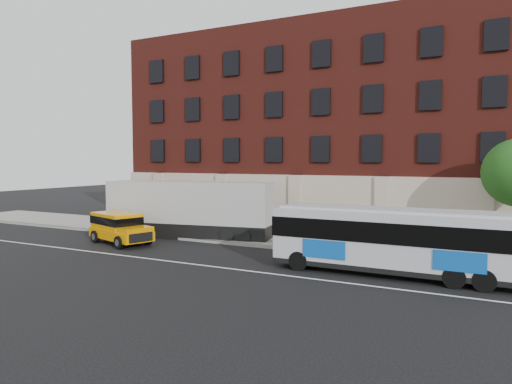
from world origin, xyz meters
The scene contains 9 objects.
ground centered at (0.00, 0.00, 0.00)m, with size 120.00×120.00×0.00m, color black.
sidewalk centered at (0.00, 9.00, 0.07)m, with size 60.00×6.00×0.15m, color #9C988E.
kerb centered at (0.00, 6.00, 0.07)m, with size 60.00×0.25×0.15m, color #9C988E.
lane_line centered at (0.00, 0.50, 0.01)m, with size 60.00×0.12×0.01m, color white.
building centered at (-0.01, 16.92, 7.58)m, with size 30.00×12.10×15.00m.
sign_pole centered at (-8.50, 6.15, 1.45)m, with size 0.30×0.20×2.50m.
city_bus centered at (8.51, 2.71, 1.68)m, with size 11.10×2.40×3.04m.
yellow_suv centered at (-8.39, 3.23, 1.09)m, with size 5.08×3.29×1.89m.
shipping_container centered at (-5.77, 7.03, 1.86)m, with size 11.50×4.22×3.76m.
Camera 1 is at (12.39, -18.63, 5.24)m, focal length 32.81 mm.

